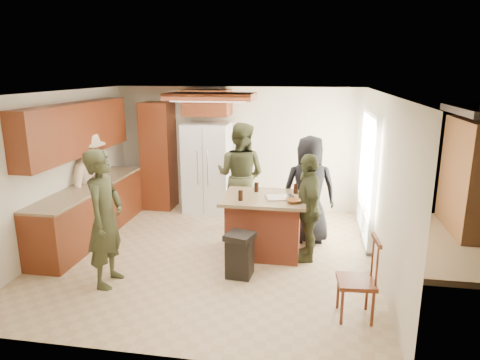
% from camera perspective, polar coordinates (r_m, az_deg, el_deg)
% --- Properties ---
extents(room_shell, '(8.00, 5.20, 5.00)m').
position_cam_1_polar(room_shell, '(8.46, 29.14, -0.76)').
color(room_shell, tan).
rests_on(room_shell, ground).
extents(person_front_left, '(0.50, 0.68, 1.85)m').
position_cam_1_polar(person_front_left, '(5.91, -17.54, -4.92)').
color(person_front_left, '#34361F').
rests_on(person_front_left, ground).
extents(person_behind_left, '(1.05, 0.79, 1.93)m').
position_cam_1_polar(person_behind_left, '(7.75, 0.07, 0.61)').
color(person_behind_left, '#33361F').
rests_on(person_behind_left, ground).
extents(person_behind_right, '(0.95, 0.69, 1.81)m').
position_cam_1_polar(person_behind_right, '(7.13, 9.18, -1.31)').
color(person_behind_right, black).
rests_on(person_behind_right, ground).
extents(person_side_right, '(0.64, 1.03, 1.64)m').
position_cam_1_polar(person_side_right, '(6.49, 9.03, -3.63)').
color(person_side_right, '#3B4025').
rests_on(person_side_right, ground).
extents(person_counter, '(0.81, 1.27, 1.81)m').
position_cam_1_polar(person_counter, '(7.99, -19.48, -0.24)').
color(person_counter, tan).
rests_on(person_counter, ground).
extents(left_cabinetry, '(0.64, 3.00, 2.30)m').
position_cam_1_polar(left_cabinetry, '(7.70, -19.84, -0.42)').
color(left_cabinetry, maroon).
rests_on(left_cabinetry, ground).
extents(back_wall_units, '(1.80, 0.60, 2.45)m').
position_cam_1_polar(back_wall_units, '(8.86, -9.24, 4.91)').
color(back_wall_units, maroon).
rests_on(back_wall_units, ground).
extents(refrigerator, '(0.90, 0.76, 1.80)m').
position_cam_1_polar(refrigerator, '(8.65, -4.36, 1.60)').
color(refrigerator, white).
rests_on(refrigerator, ground).
extents(kitchen_island, '(1.28, 1.03, 0.93)m').
position_cam_1_polar(kitchen_island, '(6.73, 3.23, -5.93)').
color(kitchen_island, '#A8452B').
rests_on(kitchen_island, ground).
extents(island_items, '(0.96, 0.69, 0.15)m').
position_cam_1_polar(island_items, '(6.49, 5.32, -2.20)').
color(island_items, silver).
rests_on(island_items, kitchen_island).
extents(trash_bin, '(0.45, 0.45, 0.63)m').
position_cam_1_polar(trash_bin, '(6.05, -0.03, -9.92)').
color(trash_bin, black).
rests_on(trash_bin, ground).
extents(spindle_chair, '(0.45, 0.45, 0.99)m').
position_cam_1_polar(spindle_chair, '(5.23, 15.46, -12.93)').
color(spindle_chair, maroon).
rests_on(spindle_chair, ground).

